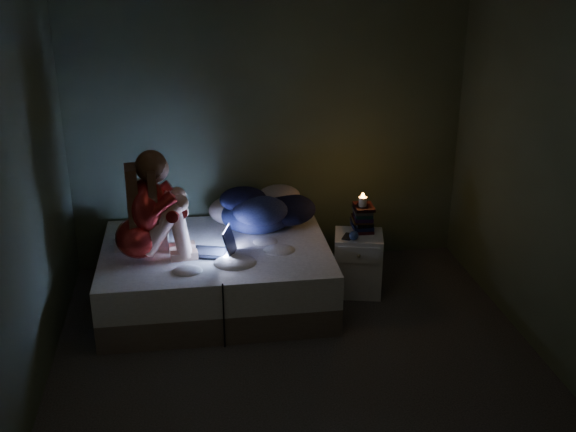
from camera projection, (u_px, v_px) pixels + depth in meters
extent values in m
cube|color=black|center=(301.00, 370.00, 5.08)|extent=(3.60, 3.80, 0.02)
cube|color=#3E4A35|center=(268.00, 128.00, 6.35)|extent=(3.60, 0.02, 2.60)
cube|color=#3E4A35|center=(378.00, 365.00, 2.84)|extent=(3.60, 0.02, 2.60)
cube|color=#3E4A35|center=(15.00, 216.00, 4.36)|extent=(0.02, 3.80, 2.60)
cube|color=#3E4A35|center=(561.00, 189.00, 4.83)|extent=(0.02, 3.80, 2.60)
cube|color=white|center=(142.00, 237.00, 5.86)|extent=(0.43, 0.31, 0.12)
cube|color=silver|center=(358.00, 263.00, 6.10)|extent=(0.48, 0.44, 0.54)
cylinder|color=beige|center=(363.00, 200.00, 5.99)|extent=(0.07, 0.07, 0.08)
cube|color=black|center=(350.00, 237.00, 5.93)|extent=(0.10, 0.15, 0.01)
sphere|color=#2E4787|center=(357.00, 236.00, 5.87)|extent=(0.08, 0.08, 0.08)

